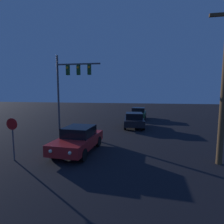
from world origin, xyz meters
TOP-DOWN VIEW (x-y plane):
  - car_near at (-1.61, 14.34)m, footprint 2.17×4.33m
  - car_mid at (1.40, 22.25)m, footprint 2.19×4.34m
  - car_far at (1.73, 27.94)m, footprint 2.17×4.33m
  - traffic_signal_mast at (-4.46, 19.87)m, footprint 4.14×0.30m
  - stop_sign at (-4.47, 12.46)m, footprint 0.61×0.07m

SIDE VIEW (x-z plane):
  - car_near at x=-1.61m, z-range 0.01..1.53m
  - car_mid at x=1.40m, z-range 0.01..1.53m
  - car_far at x=1.73m, z-range 0.01..1.53m
  - stop_sign at x=-4.47m, z-range 0.42..2.68m
  - traffic_signal_mast at x=-4.46m, z-range 1.22..8.14m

